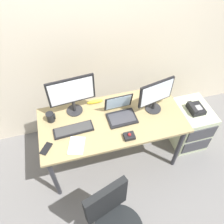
{
  "coord_description": "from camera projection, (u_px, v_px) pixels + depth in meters",
  "views": [
    {
      "loc": [
        -0.42,
        -1.54,
        2.64
      ],
      "look_at": [
        0.0,
        0.0,
        0.88
      ],
      "focal_mm": 36.43,
      "sensor_mm": 36.0,
      "label": 1
    }
  ],
  "objects": [
    {
      "name": "file_cabinet",
      "position": [
        189.0,
        125.0,
        3.01
      ],
      "size": [
        0.42,
        0.53,
        0.6
      ],
      "color": "beige",
      "rests_on": "ground"
    },
    {
      "name": "desk_phone",
      "position": [
        196.0,
        109.0,
        2.75
      ],
      "size": [
        0.17,
        0.2,
        0.09
      ],
      "color": "black",
      "rests_on": "file_cabinet"
    },
    {
      "name": "paper_notepad",
      "position": [
        76.0,
        146.0,
        2.23
      ],
      "size": [
        0.21,
        0.24,
        0.01
      ],
      "primitive_type": "cube",
      "rotation": [
        0.0,
        0.0,
        -0.32
      ],
      "color": "white",
      "rests_on": "desk"
    },
    {
      "name": "cell_phone",
      "position": [
        46.0,
        149.0,
        2.21
      ],
      "size": [
        0.14,
        0.16,
        0.01
      ],
      "primitive_type": "cube",
      "rotation": [
        0.0,
        0.0,
        -0.62
      ],
      "color": "black",
      "rests_on": "desk"
    },
    {
      "name": "desk",
      "position": [
        112.0,
        124.0,
        2.53
      ],
      "size": [
        1.57,
        0.75,
        0.76
      ],
      "color": "#938156",
      "rests_on": "ground"
    },
    {
      "name": "trackball_mouse",
      "position": [
        129.0,
        136.0,
        2.29
      ],
      "size": [
        0.11,
        0.09,
        0.07
      ],
      "color": "black",
      "rests_on": "desk"
    },
    {
      "name": "laptop",
      "position": [
        121.0,
        112.0,
        2.47
      ],
      "size": [
        0.32,
        0.28,
        0.24
      ],
      "color": "black",
      "rests_on": "desk"
    },
    {
      "name": "coffee_mug",
      "position": [
        51.0,
        117.0,
        2.42
      ],
      "size": [
        0.09,
        0.08,
        0.11
      ],
      "color": "black",
      "rests_on": "desk"
    },
    {
      "name": "monitor_main",
      "position": [
        72.0,
        93.0,
        2.35
      ],
      "size": [
        0.5,
        0.18,
        0.46
      ],
      "color": "#262628",
      "rests_on": "desk"
    },
    {
      "name": "back_wall",
      "position": [
        94.0,
        32.0,
        2.46
      ],
      "size": [
        6.0,
        0.1,
        2.8
      ],
      "primitive_type": "cube",
      "color": "beige",
      "rests_on": "ground"
    },
    {
      "name": "ground_plane",
      "position": [
        112.0,
        156.0,
        3.03
      ],
      "size": [
        8.0,
        8.0,
        0.0
      ],
      "primitive_type": "plane",
      "color": "slate"
    },
    {
      "name": "monitor_side",
      "position": [
        156.0,
        95.0,
        2.41
      ],
      "size": [
        0.41,
        0.18,
        0.39
      ],
      "color": "#262628",
      "rests_on": "desk"
    },
    {
      "name": "keyboard",
      "position": [
        74.0,
        130.0,
        2.36
      ],
      "size": [
        0.42,
        0.15,
        0.03
      ],
      "color": "black",
      "rests_on": "desk"
    },
    {
      "name": "banana",
      "position": [
        95.0,
        102.0,
        2.62
      ],
      "size": [
        0.19,
        0.05,
        0.04
      ],
      "primitive_type": "ellipsoid",
      "rotation": [
        0.0,
        0.0,
        3.12
      ],
      "color": "yellow",
      "rests_on": "desk"
    }
  ]
}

